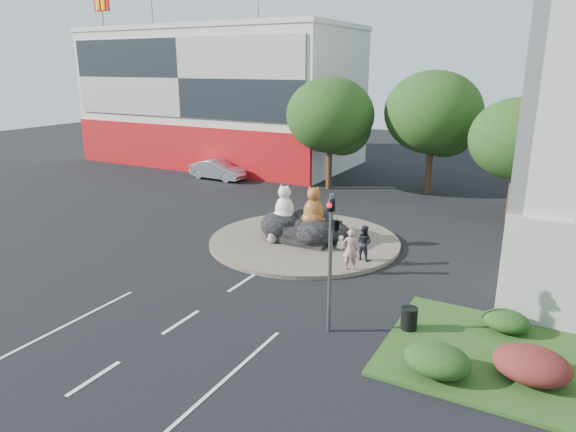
# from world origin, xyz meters

# --- Properties ---
(ground) EXTENTS (120.00, 120.00, 0.00)m
(ground) POSITION_xyz_m (0.00, 0.00, 0.00)
(ground) COLOR black
(ground) RESTS_ON ground
(roundabout_island) EXTENTS (10.00, 10.00, 0.20)m
(roundabout_island) POSITION_xyz_m (0.00, 10.00, 0.10)
(roundabout_island) COLOR brown
(roundabout_island) RESTS_ON ground
(rock_plinth) EXTENTS (3.20, 2.60, 0.90)m
(rock_plinth) POSITION_xyz_m (0.00, 10.00, 0.65)
(rock_plinth) COLOR black
(rock_plinth) RESTS_ON roundabout_island
(shophouse_block) EXTENTS (25.20, 12.30, 17.40)m
(shophouse_block) POSITION_xyz_m (-18.00, 27.91, 6.18)
(shophouse_block) COLOR beige
(shophouse_block) RESTS_ON ground
(grass_verge) EXTENTS (10.00, 6.00, 0.12)m
(grass_verge) POSITION_xyz_m (12.00, 3.00, 0.06)
(grass_verge) COLOR #234416
(grass_verge) RESTS_ON ground
(tree_left) EXTENTS (6.46, 6.46, 8.27)m
(tree_left) POSITION_xyz_m (-3.93, 22.06, 5.25)
(tree_left) COLOR #382314
(tree_left) RESTS_ON ground
(tree_mid) EXTENTS (6.84, 6.84, 8.76)m
(tree_mid) POSITION_xyz_m (3.07, 24.06, 5.56)
(tree_mid) COLOR #382314
(tree_mid) RESTS_ON ground
(tree_right) EXTENTS (5.70, 5.70, 7.30)m
(tree_right) POSITION_xyz_m (9.07, 20.06, 4.63)
(tree_right) COLOR #382314
(tree_right) RESTS_ON ground
(hedge_near_green) EXTENTS (2.00, 1.60, 0.90)m
(hedge_near_green) POSITION_xyz_m (9.00, 1.00, 0.57)
(hedge_near_green) COLOR #153310
(hedge_near_green) RESTS_ON grass_verge
(hedge_red) EXTENTS (2.20, 1.76, 0.99)m
(hedge_red) POSITION_xyz_m (11.50, 2.00, 0.61)
(hedge_red) COLOR #511517
(hedge_red) RESTS_ON grass_verge
(hedge_back_green) EXTENTS (1.60, 1.28, 0.72)m
(hedge_back_green) POSITION_xyz_m (10.50, 4.80, 0.48)
(hedge_back_green) COLOR #153310
(hedge_back_green) RESTS_ON grass_verge
(traffic_light) EXTENTS (0.44, 1.24, 5.00)m
(traffic_light) POSITION_xyz_m (5.10, 2.00, 3.62)
(traffic_light) COLOR #595B60
(traffic_light) RESTS_ON ground
(cat_white) EXTENTS (1.20, 1.04, 1.99)m
(cat_white) POSITION_xyz_m (-1.09, 9.80, 2.09)
(cat_white) COLOR silver
(cat_white) RESTS_ON rock_plinth
(cat_tabby) EXTENTS (1.40, 1.26, 2.05)m
(cat_tabby) POSITION_xyz_m (0.52, 10.01, 2.13)
(cat_tabby) COLOR #C56029
(cat_tabby) RESTS_ON rock_plinth
(kitten_calico) EXTENTS (0.77, 0.76, 0.98)m
(kitten_calico) POSITION_xyz_m (-1.22, 8.72, 0.69)
(kitten_calico) COLOR white
(kitten_calico) RESTS_ON roundabout_island
(kitten_white) EXTENTS (0.58, 0.57, 0.74)m
(kitten_white) POSITION_xyz_m (2.29, 9.48, 0.57)
(kitten_white) COLOR silver
(kitten_white) RESTS_ON roundabout_island
(pedestrian_pink) EXTENTS (0.81, 0.67, 1.89)m
(pedestrian_pink) POSITION_xyz_m (3.68, 7.23, 1.15)
(pedestrian_pink) COLOR tan
(pedestrian_pink) RESTS_ON roundabout_island
(pedestrian_dark) EXTENTS (0.92, 0.77, 1.69)m
(pedestrian_dark) POSITION_xyz_m (3.78, 8.68, 1.05)
(pedestrian_dark) COLOR black
(pedestrian_dark) RESTS_ON roundabout_island
(parked_car) EXTENTS (4.82, 1.77, 1.58)m
(parked_car) POSITION_xyz_m (-13.34, 20.63, 0.79)
(parked_car) COLOR #B6B8BF
(parked_car) RESTS_ON ground
(litter_bin) EXTENTS (0.59, 0.59, 0.80)m
(litter_bin) POSITION_xyz_m (7.50, 3.30, 0.52)
(litter_bin) COLOR black
(litter_bin) RESTS_ON grass_verge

